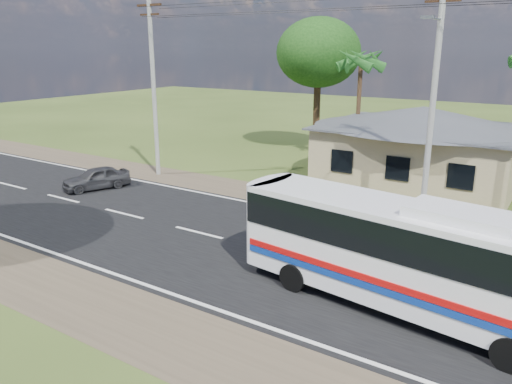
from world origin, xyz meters
TOP-DOWN VIEW (x-y plane):
  - ground at (0.00, 0.00)m, footprint 120.00×120.00m
  - road at (0.00, 0.00)m, footprint 120.00×16.00m
  - house at (1.00, 13.00)m, footprint 12.40×10.00m
  - utility_poles at (2.67, 6.49)m, footprint 32.80×2.22m
  - palm_far at (-4.00, 16.00)m, footprint 2.80×2.80m
  - tree_behind_house at (-8.00, 18.00)m, footprint 6.00×6.00m
  - coach_bus at (5.13, -1.76)m, footprint 11.32×3.76m
  - motorcycle at (2.23, 5.94)m, footprint 1.84×0.85m
  - small_car at (-13.56, 2.25)m, footprint 2.73×3.88m

SIDE VIEW (x-z plane):
  - ground at x=0.00m, z-range 0.00..0.00m
  - road at x=0.00m, z-range -0.01..0.02m
  - motorcycle at x=2.23m, z-range 0.00..0.93m
  - small_car at x=-13.56m, z-range 0.00..1.23m
  - coach_bus at x=5.13m, z-range 0.25..3.70m
  - house at x=1.00m, z-range 0.14..5.14m
  - utility_poles at x=2.67m, z-range 0.27..11.27m
  - palm_far at x=-4.00m, z-range 2.83..10.53m
  - tree_behind_house at x=-8.00m, z-range 2.31..11.92m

